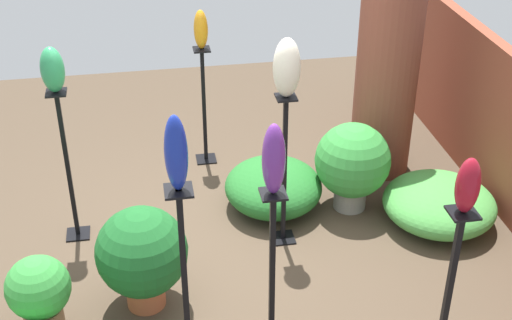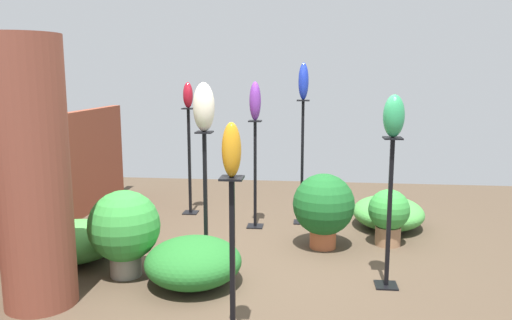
% 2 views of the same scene
% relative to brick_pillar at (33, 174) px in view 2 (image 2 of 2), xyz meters
% --- Properties ---
extents(ground_plane, '(8.00, 8.00, 0.00)m').
position_rel_brick_pillar_xyz_m(ground_plane, '(1.16, -1.78, -1.11)').
color(ground_plane, '#4C3D2D').
extents(brick_wall_back, '(5.60, 0.12, 1.43)m').
position_rel_brick_pillar_xyz_m(brick_wall_back, '(1.16, 0.86, -0.40)').
color(brick_wall_back, brown).
rests_on(brick_wall_back, ground).
extents(brick_pillar, '(0.59, 0.59, 2.23)m').
position_rel_brick_pillar_xyz_m(brick_pillar, '(0.00, 0.00, 0.00)').
color(brick_pillar, brown).
rests_on(brick_pillar, ground).
extents(pedestal_jade, '(0.20, 0.20, 1.37)m').
position_rel_brick_pillar_xyz_m(pedestal_jade, '(0.67, -2.94, -0.48)').
color(pedestal_jade, black).
rests_on(pedestal_jade, ground).
extents(pedestal_violet, '(0.20, 0.20, 1.36)m').
position_rel_brick_pillar_xyz_m(pedestal_violet, '(2.34, -1.55, -0.49)').
color(pedestal_violet, black).
rests_on(pedestal_violet, ground).
extents(pedestal_cobalt, '(0.20, 0.20, 1.60)m').
position_rel_brick_pillar_xyz_m(pedestal_cobalt, '(2.58, -2.13, -0.37)').
color(pedestal_cobalt, black).
rests_on(pedestal_cobalt, ground).
extents(pedestal_amber, '(0.20, 0.20, 1.22)m').
position_rel_brick_pillar_xyz_m(pedestal_amber, '(-0.42, -1.70, -0.56)').
color(pedestal_amber, black).
rests_on(pedestal_amber, ground).
extents(pedestal_ivory, '(0.20, 0.20, 1.36)m').
position_rel_brick_pillar_xyz_m(pedestal_ivory, '(1.03, -1.20, -0.49)').
color(pedestal_ivory, black).
rests_on(pedestal_ivory, ground).
extents(pedestal_ruby, '(0.20, 0.20, 1.47)m').
position_rel_brick_pillar_xyz_m(pedestal_ruby, '(2.87, -0.58, -0.43)').
color(pedestal_ruby, black).
rests_on(pedestal_ruby, ground).
extents(art_vase_jade, '(0.19, 0.18, 0.37)m').
position_rel_brick_pillar_xyz_m(art_vase_jade, '(0.67, -2.94, 0.44)').
color(art_vase_jade, '#2D9356').
rests_on(art_vase_jade, pedestal_jade).
extents(art_vase_violet, '(0.15, 0.14, 0.47)m').
position_rel_brick_pillar_xyz_m(art_vase_violet, '(2.34, -1.55, 0.48)').
color(art_vase_violet, '#6B2D8C').
rests_on(art_vase_violet, pedestal_violet).
extents(art_vase_cobalt, '(0.13, 0.13, 0.46)m').
position_rel_brick_pillar_xyz_m(art_vase_cobalt, '(2.58, -2.13, 0.72)').
color(art_vase_cobalt, '#192D9E').
rests_on(art_vase_cobalt, pedestal_cobalt).
extents(art_vase_amber, '(0.13, 0.13, 0.38)m').
position_rel_brick_pillar_xyz_m(art_vase_amber, '(-0.42, -1.70, 0.29)').
color(art_vase_amber, orange).
rests_on(art_vase_amber, pedestal_amber).
extents(art_vase_ivory, '(0.20, 0.21, 0.48)m').
position_rel_brick_pillar_xyz_m(art_vase_ivory, '(1.03, -1.20, 0.49)').
color(art_vase_ivory, beige).
rests_on(art_vase_ivory, pedestal_ivory).
extents(art_vase_ruby, '(0.14, 0.13, 0.34)m').
position_rel_brick_pillar_xyz_m(art_vase_ruby, '(2.87, -0.58, 0.53)').
color(art_vase_ruby, maroon).
rests_on(art_vase_ruby, pedestal_ruby).
extents(potted_plant_mid_left, '(0.68, 0.68, 0.84)m').
position_rel_brick_pillar_xyz_m(potted_plant_mid_left, '(1.66, -2.39, -0.64)').
color(potted_plant_mid_left, '#B25B38').
rests_on(potted_plant_mid_left, ground).
extents(potted_plant_mid_right, '(0.68, 0.68, 0.83)m').
position_rel_brick_pillar_xyz_m(potted_plant_mid_right, '(0.65, -0.49, -0.64)').
color(potted_plant_mid_right, gray).
rests_on(potted_plant_mid_right, ground).
extents(potted_plant_walkway_edge, '(0.46, 0.46, 0.64)m').
position_rel_brick_pillar_xyz_m(potted_plant_walkway_edge, '(1.83, -3.13, -0.75)').
color(potted_plant_walkway_edge, '#936B4C').
rests_on(potted_plant_walkway_edge, ground).
extents(foliage_bed_east, '(1.06, 0.88, 0.38)m').
position_rel_brick_pillar_xyz_m(foliage_bed_east, '(2.51, -3.23, -0.92)').
color(foliage_bed_east, '#479942').
rests_on(foliage_bed_east, ground).
extents(foliage_bed_west, '(0.99, 1.00, 0.39)m').
position_rel_brick_pillar_xyz_m(foliage_bed_west, '(1.02, 0.21, -0.92)').
color(foliage_bed_west, '#479942').
rests_on(foliage_bed_west, ground).
extents(foliage_bed_center, '(0.91, 0.89, 0.43)m').
position_rel_brick_pillar_xyz_m(foliage_bed_center, '(0.53, -1.18, -0.90)').
color(foliage_bed_center, '#236B28').
rests_on(foliage_bed_center, ground).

